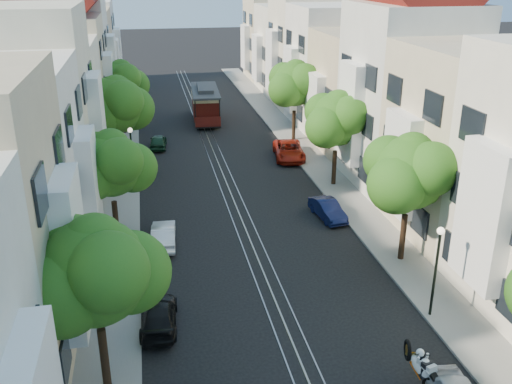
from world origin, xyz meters
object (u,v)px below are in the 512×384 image
tree_e_c (338,121)px  lamp_east (437,259)px  parked_car_w_far (158,141)px  tree_e_d (296,85)px  parked_car_w_mid (164,235)px  parked_car_e_far (289,150)px  parked_car_w_near (159,315)px  lamp_west (132,149)px  tree_w_d (121,83)px  tree_w_c (117,106)px  parked_car_e_mid (328,210)px  tree_w_a (96,274)px  cable_car (205,102)px  tree_e_b (411,174)px  sportbike_rider (422,367)px  tree_w_b (112,166)px

tree_e_c → lamp_east: size_ratio=1.57×
tree_e_c → parked_car_w_far: bearing=136.5°
tree_e_d → parked_car_w_mid: size_ratio=1.91×
parked_car_e_far → parked_car_w_near: bearing=-110.2°
tree_e_d → lamp_east: 27.07m
lamp_west → tree_e_d: bearing=33.5°
tree_w_d → parked_car_w_mid: tree_w_d is taller
tree_w_c → lamp_east: size_ratio=1.71×
lamp_east → parked_car_e_mid: (-1.19, 10.80, -2.29)m
tree_w_a → lamp_east: (13.44, 2.02, -1.89)m
tree_w_a → cable_car: bearing=78.4°
tree_w_c → tree_w_d: tree_w_c is taller
tree_w_a → lamp_east: 13.72m
cable_car → parked_car_w_near: bearing=-96.4°
tree_w_a → tree_e_b: bearing=25.9°
parked_car_w_mid → parked_car_w_far: parked_car_w_mid is taller
tree_w_c → tree_e_c: bearing=-19.1°
tree_w_a → cable_car: (7.64, 37.35, -2.90)m
tree_w_c → parked_car_e_far: bearing=6.0°
sportbike_rider → parked_car_w_near: (-9.09, 5.58, -0.34)m
tree_w_d → parked_car_w_far: (2.74, -4.92, -4.03)m
tree_w_a → parked_car_w_near: 5.81m
tree_w_b → parked_car_w_near: bearing=-77.3°
sportbike_rider → tree_w_b: bearing=111.9°
tree_w_d → parked_car_e_mid: bearing=-60.0°
tree_w_a → lamp_east: size_ratio=1.61×
tree_e_c → tree_e_d: size_ratio=0.95×
tree_w_d → parked_car_w_mid: bearing=-83.9°
tree_e_d → cable_car: tree_e_d is taller
sportbike_rider → parked_car_e_mid: sportbike_rider is taller
tree_e_c → sportbike_rider: 20.65m
tree_w_d → tree_e_d: bearing=-19.1°
parked_car_w_near → sportbike_rider: bearing=152.2°
tree_w_a → tree_w_c: 23.00m
tree_w_a → tree_w_d: tree_w_a is taller
tree_e_c → lamp_east: bearing=-93.4°
lamp_east → tree_w_c: bearing=122.6°
tree_e_d → lamp_east: bearing=-92.0°
tree_e_d → tree_w_c: 15.60m
tree_e_b → tree_w_d: bearing=118.1°
cable_car → tree_w_d: bearing=-153.2°
lamp_east → tree_e_c: bearing=86.6°
tree_e_b → lamp_west: tree_e_b is taller
tree_w_d → parked_car_w_far: bearing=-60.9°
cable_car → parked_car_w_far: (-4.90, -8.27, -1.27)m
tree_w_c → lamp_east: 25.01m
parked_car_e_mid → parked_car_e_far: 11.52m
tree_w_c → cable_car: size_ratio=0.87×
tree_w_d → tree_e_c: bearing=-48.0°
sportbike_rider → parked_car_e_mid: bearing=69.0°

